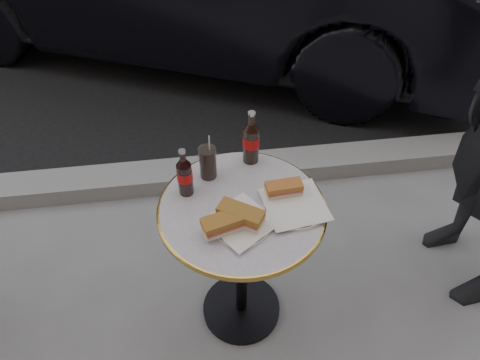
{
  "coord_description": "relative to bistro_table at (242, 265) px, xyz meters",
  "views": [
    {
      "loc": [
        -0.16,
        -1.13,
        2.0
      ],
      "look_at": [
        0.0,
        0.05,
        0.82
      ],
      "focal_mm": 35.0,
      "sensor_mm": 36.0,
      "label": 1
    }
  ],
  "objects": [
    {
      "name": "cola_bottle_right",
      "position": [
        0.07,
        0.25,
        0.48
      ],
      "size": [
        0.09,
        0.09,
        0.24
      ],
      "primitive_type": null,
      "rotation": [
        0.0,
        0.0,
        0.41
      ],
      "color": "black",
      "rests_on": "bistro_table"
    },
    {
      "name": "curb",
      "position": [
        0.0,
        0.9,
        -0.32
      ],
      "size": [
        40.0,
        0.2,
        0.12
      ],
      "primitive_type": "cube",
      "color": "gray",
      "rests_on": "ground"
    },
    {
      "name": "bistro_table",
      "position": [
        0.0,
        0.0,
        0.0
      ],
      "size": [
        0.62,
        0.62,
        0.73
      ],
      "primitive_type": null,
      "color": "#BAB2C4",
      "rests_on": "ground"
    },
    {
      "name": "sandwich_left_a",
      "position": [
        -0.07,
        -0.1,
        0.41
      ],
      "size": [
        0.17,
        0.12,
        0.06
      ],
      "primitive_type": "cube",
      "rotation": [
        0.0,
        0.0,
        0.28
      ],
      "color": "#9F6428",
      "rests_on": "plate_left"
    },
    {
      "name": "cola_bottle_left",
      "position": [
        -0.2,
        0.1,
        0.47
      ],
      "size": [
        0.07,
        0.07,
        0.21
      ],
      "primitive_type": null,
      "rotation": [
        0.0,
        0.0,
        0.25
      ],
      "color": "black",
      "rests_on": "bistro_table"
    },
    {
      "name": "ground",
      "position": [
        0.0,
        0.0,
        -0.37
      ],
      "size": [
        80.0,
        80.0,
        0.0
      ],
      "primitive_type": "plane",
      "color": "gray",
      "rests_on": "ground"
    },
    {
      "name": "plate_right",
      "position": [
        0.19,
        -0.03,
        0.37
      ],
      "size": [
        0.24,
        0.24,
        0.01
      ],
      "primitive_type": "cylinder",
      "rotation": [
        0.0,
        0.0,
        -0.04
      ],
      "color": "white",
      "rests_on": "bistro_table"
    },
    {
      "name": "sandwich_left_b",
      "position": [
        -0.01,
        -0.08,
        0.41
      ],
      "size": [
        0.18,
        0.15,
        0.06
      ],
      "primitive_type": "cube",
      "rotation": [
        0.0,
        0.0,
        -0.58
      ],
      "color": "#996426",
      "rests_on": "plate_left"
    },
    {
      "name": "cola_glass",
      "position": [
        -0.11,
        0.18,
        0.43
      ],
      "size": [
        0.07,
        0.07,
        0.14
      ],
      "primitive_type": "cylinder",
      "rotation": [
        0.0,
        0.0,
        -0.05
      ],
      "color": "black",
      "rests_on": "bistro_table"
    },
    {
      "name": "sandwich_right",
      "position": [
        0.16,
        0.03,
        0.4
      ],
      "size": [
        0.14,
        0.07,
        0.05
      ],
      "primitive_type": "cube",
      "rotation": [
        0.0,
        0.0,
        0.07
      ],
      "color": "#B0642C",
      "rests_on": "plate_right"
    },
    {
      "name": "plate_left",
      "position": [
        -0.01,
        -0.08,
        0.37
      ],
      "size": [
        0.28,
        0.28,
        0.01
      ],
      "primitive_type": "cylinder",
      "rotation": [
        0.0,
        0.0,
        0.43
      ],
      "color": "white",
      "rests_on": "bistro_table"
    }
  ]
}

